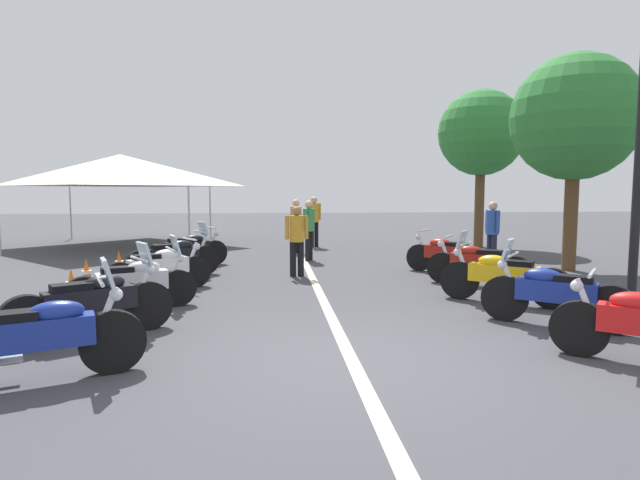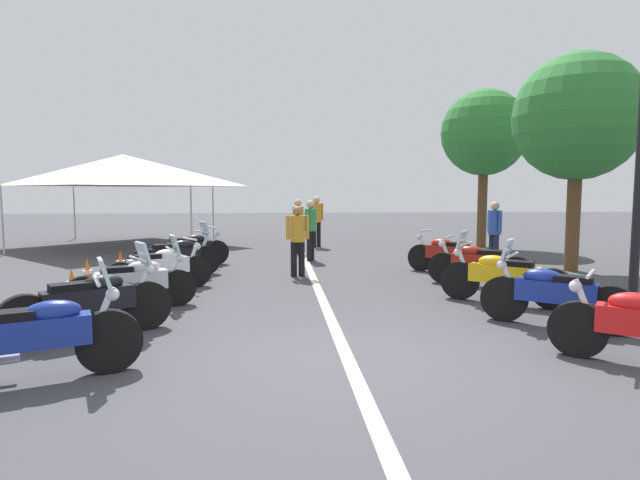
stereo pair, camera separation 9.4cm
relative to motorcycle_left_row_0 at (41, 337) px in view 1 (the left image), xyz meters
The scene contains 23 objects.
ground_plane 3.25m from the motorcycle_left_row_0, 84.12° to the right, with size 80.00×80.00×0.00m, color #424247.
lane_centre_stripe 5.72m from the motorcycle_left_row_0, 34.09° to the right, with size 19.29×0.16×0.01m, color beige.
motorcycle_left_row_0 is the anchor object (origin of this frame).
motorcycle_left_row_1 1.59m from the motorcycle_left_row_0, ahead, with size 1.29×1.89×1.23m.
motorcycle_left_row_2 3.20m from the motorcycle_left_row_0, ahead, with size 0.99×1.94×1.20m.
motorcycle_left_row_3 4.75m from the motorcycle_left_row_0, ahead, with size 1.26×1.86×1.00m.
motorcycle_left_row_4 6.36m from the motorcycle_left_row_0, ahead, with size 1.20×1.91×1.23m.
motorcycle_left_row_5 8.00m from the motorcycle_left_row_0, ahead, with size 1.12×1.94×1.00m.
motorcycle_right_row_1 6.46m from the motorcycle_left_row_0, 75.72° to the right, with size 1.37×1.72×1.23m.
motorcycle_right_row_2 6.95m from the motorcycle_left_row_0, 63.34° to the right, with size 1.45×1.83×1.23m.
motorcycle_right_row_3 8.04m from the motorcycle_left_row_0, 53.44° to the right, with size 1.21×1.84×1.00m.
motorcycle_right_row_4 9.00m from the motorcycle_left_row_0, 45.00° to the right, with size 1.44×1.62×1.00m.
traffic_cone_0 6.60m from the motorcycle_left_row_0, ahead, with size 0.36×0.36×0.61m.
traffic_cone_1 5.27m from the motorcycle_left_row_0, 14.41° to the left, with size 0.36×0.36×0.61m.
traffic_cone_2 4.01m from the motorcycle_left_row_0, 16.39° to the left, with size 0.36×0.36×0.61m.
bystander_0 10.84m from the motorcycle_left_row_0, 46.93° to the right, with size 0.52×0.32×1.65m.
bystander_1 12.88m from the motorcycle_left_row_0, 16.97° to the right, with size 0.32×0.48×1.73m.
bystander_2 11.10m from the motorcycle_left_row_0, 16.00° to the right, with size 0.44×0.35×1.67m.
bystander_3 9.50m from the motorcycle_left_row_0, 20.53° to the right, with size 0.48×0.32×1.66m.
bystander_4 6.92m from the motorcycle_left_row_0, 24.51° to the right, with size 0.32×0.53×1.59m.
roadside_tree_0 11.95m from the motorcycle_left_row_0, 55.39° to the right, with size 2.98×2.98×5.15m.
roadside_tree_1 15.54m from the motorcycle_left_row_0, 38.39° to the right, with size 2.89×2.89×5.33m.
event_tent 14.05m from the motorcycle_left_row_0, 12.35° to the left, with size 6.14×6.14×3.20m.
Camera 1 is at (-5.58, 0.90, 1.92)m, focal length 28.97 mm.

